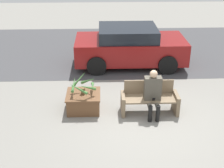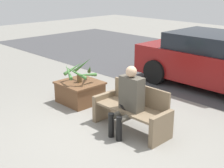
# 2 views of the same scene
# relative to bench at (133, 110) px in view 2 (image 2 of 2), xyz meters

# --- Properties ---
(ground_plane) EXTENTS (30.00, 30.00, 0.00)m
(ground_plane) POSITION_rel_bench_xyz_m (-0.18, -0.45, -0.37)
(ground_plane) COLOR gray
(bench) EXTENTS (1.48, 0.56, 0.81)m
(bench) POSITION_rel_bench_xyz_m (0.00, 0.00, 0.00)
(bench) COLOR #7A664C
(bench) RESTS_ON ground_plane
(person_seated) EXTENTS (0.43, 0.57, 1.23)m
(person_seated) POSITION_rel_bench_xyz_m (0.05, -0.17, 0.29)
(person_seated) COLOR #4C473D
(person_seated) RESTS_ON ground_plane
(planter_box) EXTENTS (0.89, 0.84, 0.47)m
(planter_box) POSITION_rel_bench_xyz_m (-1.72, 0.15, -0.12)
(planter_box) COLOR brown
(planter_box) RESTS_ON ground_plane
(potted_plant) EXTENTS (0.70, 0.72, 0.53)m
(potted_plant) POSITION_rel_bench_xyz_m (-1.71, 0.15, 0.36)
(potted_plant) COLOR brown
(potted_plant) RESTS_ON planter_box
(parked_car) EXTENTS (3.81, 1.98, 1.37)m
(parked_car) POSITION_rel_bench_xyz_m (-0.24, 3.30, 0.32)
(parked_car) COLOR maroon
(parked_car) RESTS_ON ground_plane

